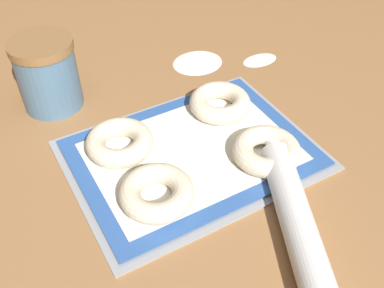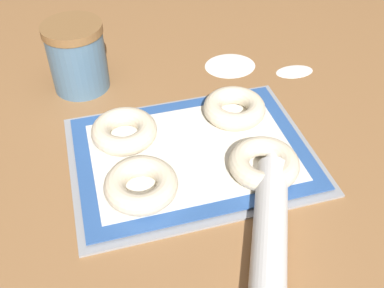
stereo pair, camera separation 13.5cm
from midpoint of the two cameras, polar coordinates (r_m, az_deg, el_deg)
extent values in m
plane|color=olive|center=(0.78, -4.42, -0.80)|extent=(2.80, 2.80, 0.00)
cube|color=#93969B|center=(0.77, -5.02, -1.74)|extent=(0.41, 0.31, 0.01)
cube|color=#2D569E|center=(0.76, -5.04, -1.46)|extent=(0.39, 0.28, 0.00)
cube|color=silver|center=(0.76, -5.04, -1.44)|extent=(0.34, 0.23, 0.00)
torus|color=beige|center=(0.68, -10.23, -6.63)|extent=(0.11, 0.11, 0.03)
torus|color=beige|center=(0.74, 4.37, -1.31)|extent=(0.11, 0.11, 0.03)
torus|color=beige|center=(0.77, -14.17, -0.21)|extent=(0.11, 0.11, 0.03)
torus|color=beige|center=(0.83, -1.04, 4.92)|extent=(0.11, 0.11, 0.03)
cylinder|color=slate|center=(0.90, -21.95, 7.50)|extent=(0.11, 0.11, 0.12)
cylinder|color=olive|center=(0.87, -23.11, 11.16)|extent=(0.12, 0.12, 0.02)
cylinder|color=silver|center=(0.63, 7.94, -12.53)|extent=(0.19, 0.33, 0.05)
cylinder|color=silver|center=(0.76, 5.18, -0.21)|extent=(0.04, 0.05, 0.02)
ellipsoid|color=white|center=(1.00, -3.19, 10.07)|extent=(0.11, 0.10, 0.00)
ellipsoid|color=white|center=(1.01, 4.84, 10.38)|extent=(0.08, 0.05, 0.00)
camera|label=1|loc=(0.07, -95.16, -4.75)|focal=42.00mm
camera|label=2|loc=(0.07, 84.84, 4.75)|focal=42.00mm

